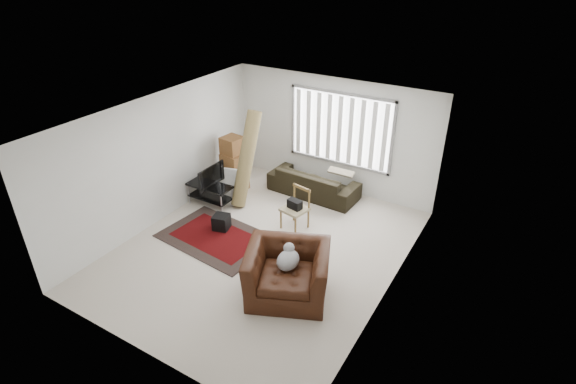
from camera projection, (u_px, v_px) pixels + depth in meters
name	position (u px, v px, depth m)	size (l,w,h in m)	color
room	(277.00, 158.00, 8.30)	(6.00, 6.02, 2.71)	beige
persian_rug	(217.00, 237.00, 9.10)	(2.34, 1.68, 0.02)	black
tv_stand	(210.00, 190.00, 10.09)	(1.03, 0.46, 0.51)	black
tv	(209.00, 175.00, 9.90)	(0.83, 0.11, 0.48)	black
subwoofer	(221.00, 222.00, 9.30)	(0.31, 0.31, 0.31)	black
moving_boxes	(234.00, 166.00, 10.65)	(0.60, 0.56, 1.33)	brown
white_flatpack	(232.00, 184.00, 10.38)	(0.57, 0.08, 0.72)	silver
rolled_rug	(246.00, 159.00, 9.91)	(0.32, 0.32, 2.14)	olive
sofa	(314.00, 179.00, 10.51)	(2.13, 0.92, 0.82)	black
side_chair	(295.00, 207.00, 9.21)	(0.57, 0.57, 0.89)	#90825E
armchair	(288.00, 270.00, 7.42)	(1.72, 1.62, 1.01)	#33160A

